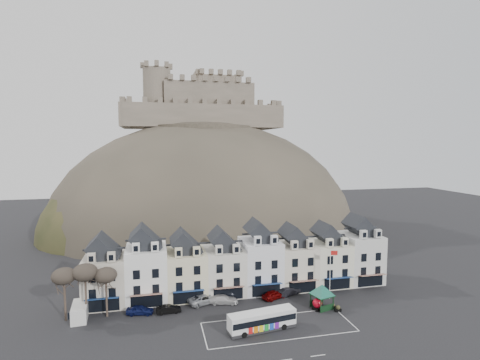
% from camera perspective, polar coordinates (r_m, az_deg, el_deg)
% --- Properties ---
extents(ground, '(300.00, 300.00, 0.00)m').
position_cam_1_polar(ground, '(57.80, 4.27, -22.18)').
color(ground, black).
rests_on(ground, ground).
extents(coach_bay_markings, '(22.00, 7.50, 0.01)m').
position_cam_1_polar(coach_bay_markings, '(59.41, 5.87, -21.38)').
color(coach_bay_markings, silver).
rests_on(coach_bay_markings, ground).
extents(townhouse_terrace, '(54.40, 9.35, 11.80)m').
position_cam_1_polar(townhouse_terrace, '(70.02, 0.46, -12.41)').
color(townhouse_terrace, beige).
rests_on(townhouse_terrace, ground).
extents(castle_hill, '(100.00, 76.00, 68.00)m').
position_cam_1_polar(castle_hill, '(121.92, -4.85, -7.17)').
color(castle_hill, '#3A362D').
rests_on(castle_hill, ground).
extents(castle, '(50.20, 22.20, 22.00)m').
position_cam_1_polar(castle, '(126.48, -5.80, 11.55)').
color(castle, '#645B4C').
rests_on(castle, ground).
extents(tree_left_far, '(3.61, 3.61, 8.24)m').
position_cam_1_polar(tree_left_far, '(64.09, -25.26, -13.16)').
color(tree_left_far, '#352B21').
rests_on(tree_left_far, ground).
extents(tree_left_mid, '(3.78, 3.78, 8.64)m').
position_cam_1_polar(tree_left_mid, '(63.40, -22.56, -12.93)').
color(tree_left_mid, '#352B21').
rests_on(tree_left_mid, ground).
extents(tree_left_near, '(3.43, 3.43, 7.84)m').
position_cam_1_polar(tree_left_near, '(63.19, -19.77, -13.55)').
color(tree_left_near, '#352B21').
rests_on(tree_left_near, ground).
extents(bus, '(10.27, 3.80, 2.83)m').
position_cam_1_polar(bus, '(57.71, 3.38, -20.48)').
color(bus, '#262628').
rests_on(bus, ground).
extents(bus_shelter, '(6.07, 6.07, 4.00)m').
position_cam_1_polar(bus_shelter, '(65.05, 12.40, -16.03)').
color(bus_shelter, black).
rests_on(bus_shelter, ground).
extents(red_buoy, '(1.58, 1.58, 1.91)m').
position_cam_1_polar(red_buoy, '(65.09, 11.70, -18.03)').
color(red_buoy, black).
rests_on(red_buoy, ground).
extents(flagpole, '(1.24, 0.40, 8.80)m').
position_cam_1_polar(flagpole, '(68.42, 13.65, -13.24)').
color(flagpole, silver).
rests_on(flagpole, ground).
extents(white_van, '(2.63, 5.26, 2.32)m').
position_cam_1_polar(white_van, '(65.76, -23.21, -17.94)').
color(white_van, silver).
rests_on(white_van, ground).
extents(planter_west, '(0.97, 0.64, 0.91)m').
position_cam_1_polar(planter_west, '(66.24, 14.01, -18.15)').
color(planter_west, black).
rests_on(planter_west, ground).
extents(planter_east, '(1.08, 0.72, 1.03)m').
position_cam_1_polar(planter_east, '(65.46, 14.70, -18.41)').
color(planter_east, black).
rests_on(planter_east, ground).
extents(car_navy, '(4.48, 2.47, 1.44)m').
position_cam_1_polar(car_navy, '(64.47, -15.00, -18.59)').
color(car_navy, '#0D1445').
rests_on(car_navy, ground).
extents(car_black, '(3.97, 1.62, 1.28)m').
position_cam_1_polar(car_black, '(63.98, -10.81, -18.77)').
color(car_black, black).
rests_on(car_black, ground).
extents(car_silver, '(6.03, 4.33, 1.55)m').
position_cam_1_polar(car_silver, '(66.53, -5.47, -17.59)').
color(car_silver, '#ABAFB3').
rests_on(car_silver, ground).
extents(car_white, '(5.24, 3.14, 1.42)m').
position_cam_1_polar(car_white, '(66.28, -2.53, -17.72)').
color(car_white, silver).
rests_on(car_white, ground).
extents(car_maroon, '(4.84, 3.38, 1.53)m').
position_cam_1_polar(car_maroon, '(68.22, 5.22, -16.99)').
color(car_maroon, '#600505').
rests_on(car_maroon, ground).
extents(car_charcoal, '(4.79, 3.00, 1.49)m').
position_cam_1_polar(car_charcoal, '(70.07, 7.48, -16.40)').
color(car_charcoal, black).
rests_on(car_charcoal, ground).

